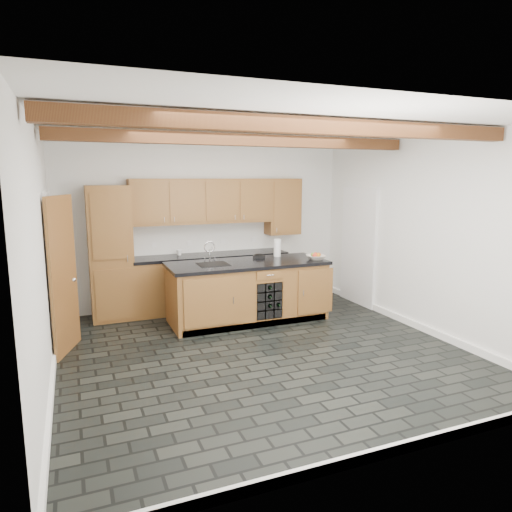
% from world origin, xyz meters
% --- Properties ---
extents(ground, '(5.00, 5.00, 0.00)m').
position_xyz_m(ground, '(0.00, 0.00, 0.00)').
color(ground, black).
rests_on(ground, ground).
extents(room_shell, '(5.01, 5.00, 5.00)m').
position_xyz_m(room_shell, '(-0.09, 0.53, 1.53)').
color(room_shell, white).
rests_on(room_shell, ground).
extents(back_cabinetry, '(3.65, 0.62, 2.20)m').
position_xyz_m(back_cabinetry, '(-0.38, 2.24, 0.98)').
color(back_cabinetry, brown).
rests_on(back_cabinetry, ground).
extents(island, '(2.48, 0.96, 0.93)m').
position_xyz_m(island, '(0.31, 1.28, 0.46)').
color(island, brown).
rests_on(island, ground).
extents(faucet, '(0.45, 0.40, 0.34)m').
position_xyz_m(faucet, '(-0.25, 1.33, 0.96)').
color(faucet, black).
rests_on(faucet, island).
extents(kitchen_scale, '(0.23, 0.18, 0.06)m').
position_xyz_m(kitchen_scale, '(0.60, 1.56, 0.96)').
color(kitchen_scale, black).
rests_on(kitchen_scale, island).
extents(fruit_bowl, '(0.33, 0.33, 0.07)m').
position_xyz_m(fruit_bowl, '(1.38, 1.08, 0.97)').
color(fruit_bowl, beige).
rests_on(fruit_bowl, island).
extents(fruit_cluster, '(0.16, 0.17, 0.07)m').
position_xyz_m(fruit_cluster, '(1.38, 1.08, 1.01)').
color(fruit_cluster, '#B24117').
rests_on(fruit_cluster, fruit_bowl).
extents(paper_towel, '(0.11, 0.11, 0.29)m').
position_xyz_m(paper_towel, '(0.93, 1.58, 1.07)').
color(paper_towel, white).
rests_on(paper_towel, island).
extents(mug, '(0.11, 0.11, 0.10)m').
position_xyz_m(mug, '(-0.54, 2.31, 0.98)').
color(mug, white).
rests_on(mug, back_cabinetry).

